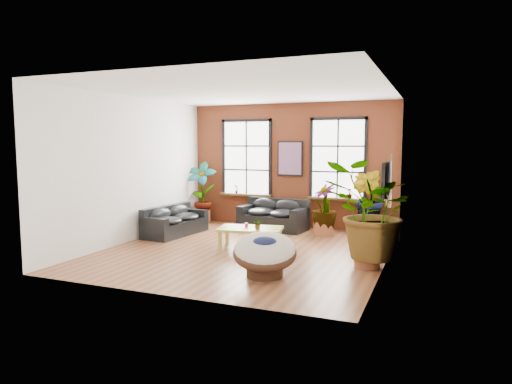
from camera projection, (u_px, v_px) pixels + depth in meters
room at (248, 172)px, 10.08m from camera, size 6.04×6.54×3.54m
sofa_back at (274, 216)px, 12.62m from camera, size 1.93×1.11×0.84m
sofa_left at (174, 222)px, 11.89m from camera, size 0.98×1.97×0.75m
coffee_table at (250, 230)px, 10.40m from camera, size 1.56×1.07×0.55m
papasan_chair at (265, 252)px, 8.09m from camera, size 1.46×1.46×0.85m
poster at (290, 159)px, 12.86m from camera, size 0.74×0.06×0.98m
tv_wall_unit at (387, 184)px, 9.43m from camera, size 0.13×1.86×1.20m
media_box at (383, 228)px, 11.35m from camera, size 0.82×0.77×0.54m
pot_back_left at (201, 216)px, 13.67m from camera, size 0.63×0.63×0.40m
pot_back_right at (366, 226)px, 12.07m from camera, size 0.57×0.57×0.39m
pot_right_wall at (367, 258)px, 8.72m from camera, size 0.63×0.63×0.36m
pot_mid at (324, 228)px, 11.81m from camera, size 0.61×0.61×0.37m
floor_plant_back_left at (202, 190)px, 13.56m from camera, size 0.96×0.72×1.69m
floor_plant_back_right at (367, 198)px, 11.97m from camera, size 1.13×1.10×1.60m
floor_plant_right_wall at (369, 211)px, 8.58m from camera, size 2.18×2.09×1.88m
floor_plant_mid at (324, 207)px, 11.75m from camera, size 0.96×0.96×1.21m
table_plant at (258, 224)px, 10.16m from camera, size 0.22×0.19×0.23m
sill_plant_left at (236, 189)px, 13.52m from camera, size 0.17×0.17×0.27m
sill_plant_right at (349, 193)px, 12.28m from camera, size 0.19×0.19×0.27m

